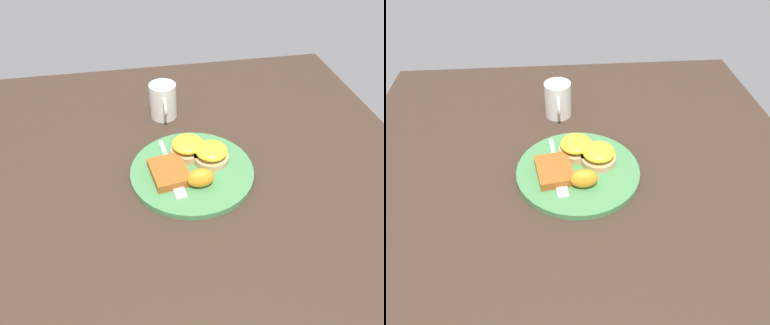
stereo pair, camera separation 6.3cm
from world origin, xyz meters
TOP-DOWN VIEW (x-y plane):
  - ground_plane at (0.00, 0.00)m, footprint 1.10×1.10m
  - plate at (0.00, 0.00)m, footprint 0.28×0.28m
  - sandwich_benedict_left at (-0.02, 0.05)m, footprint 0.08×0.08m
  - sandwich_benedict_right at (-0.06, 0.00)m, footprint 0.08×0.08m
  - hashbrown_patty at (0.01, -0.05)m, footprint 0.11×0.09m
  - orange_wedge at (0.06, 0.01)m, footprint 0.04×0.06m
  - fork at (0.00, -0.05)m, footprint 0.20×0.04m
  - cup at (-0.25, -0.03)m, footprint 0.10×0.07m

SIDE VIEW (x-z plane):
  - ground_plane at x=0.00m, z-range 0.00..0.00m
  - plate at x=0.00m, z-range 0.00..0.01m
  - fork at x=0.00m, z-range 0.01..0.02m
  - hashbrown_patty at x=0.01m, z-range 0.01..0.03m
  - sandwich_benedict_left at x=-0.02m, z-range 0.01..0.06m
  - sandwich_benedict_right at x=-0.06m, z-range 0.01..0.06m
  - orange_wedge at x=0.06m, z-range 0.01..0.06m
  - cup at x=-0.25m, z-range 0.00..0.10m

